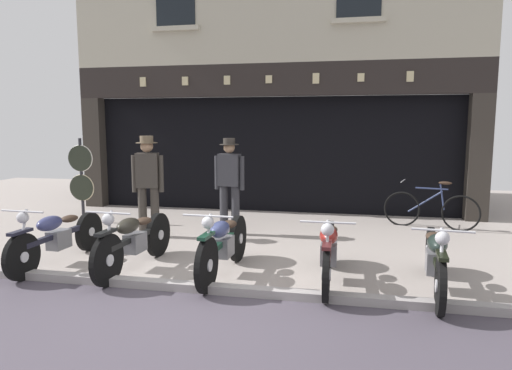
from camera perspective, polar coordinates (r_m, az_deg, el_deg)
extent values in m
cube|color=#A1968F|center=(10.27, 1.66, -3.81)|extent=(21.10, 10.00, 0.08)
cube|color=#A29B9A|center=(5.64, -7.33, -12.93)|extent=(21.10, 0.16, 0.18)
cube|color=black|center=(12.36, 3.55, 4.37)|extent=(8.37, 4.00, 2.60)
cube|color=#332D28|center=(11.80, -19.37, 3.81)|extent=(0.44, 0.36, 2.60)
cube|color=#332D28|center=(10.44, 26.01, 3.05)|extent=(0.44, 0.36, 2.60)
cube|color=black|center=(10.62, 2.21, 4.57)|extent=(8.01, 0.03, 2.18)
cube|color=black|center=(10.23, 1.84, 12.98)|extent=(9.10, 0.24, 0.70)
cube|color=#C6B789|center=(11.00, -13.93, 12.39)|extent=(0.14, 0.03, 0.21)
cube|color=#C6B789|center=(10.60, -8.84, 12.70)|extent=(0.14, 0.03, 0.19)
cube|color=#C6B789|center=(10.31, -3.64, 12.93)|extent=(0.14, 0.03, 0.19)
cube|color=#C6B789|center=(10.10, 1.61, 13.05)|extent=(0.14, 0.03, 0.17)
cube|color=#C6B789|center=(9.97, 7.49, 13.06)|extent=(0.14, 0.03, 0.22)
cube|color=#C6B789|center=(9.95, 12.96, 12.95)|extent=(0.14, 0.03, 0.17)
cube|color=#C6B789|center=(10.01, 18.69, 12.72)|extent=(0.14, 0.03, 0.21)
cube|color=#B0A994|center=(10.80, -10.05, 18.69)|extent=(1.10, 0.12, 0.10)
cube|color=#B0A994|center=(10.09, 12.65, 19.44)|extent=(1.10, 0.12, 0.10)
cylinder|color=black|center=(6.60, -27.20, -7.99)|extent=(0.10, 0.61, 0.61)
cylinder|color=silver|center=(6.60, -27.20, -7.99)|extent=(0.11, 0.14, 0.13)
cylinder|color=black|center=(7.70, -20.10, -5.47)|extent=(0.11, 0.61, 0.61)
cylinder|color=silver|center=(7.70, -20.10, -5.47)|extent=(0.12, 0.14, 0.13)
cube|color=black|center=(7.11, -23.42, -5.71)|extent=(0.13, 1.33, 0.07)
cube|color=slate|center=(7.12, -23.39, -6.26)|extent=(0.21, 0.33, 0.26)
ellipsoid|color=navy|center=(6.93, -24.37, -4.39)|extent=(0.24, 0.47, 0.20)
ellipsoid|color=#38281E|center=(7.27, -22.25, -3.91)|extent=(0.21, 0.31, 0.10)
cube|color=black|center=(6.52, -27.37, -5.23)|extent=(0.11, 0.36, 0.04)
sphere|color=silver|center=(6.53, -27.11, -3.63)|extent=(0.15, 0.15, 0.15)
cylinder|color=silver|center=(6.52, -27.15, -2.94)|extent=(0.62, 0.05, 0.02)
cylinder|color=silver|center=(6.56, -27.12, -5.47)|extent=(0.05, 0.23, 0.62)
cylinder|color=black|center=(5.96, -18.10, -8.90)|extent=(0.11, 0.66, 0.66)
cylinder|color=silver|center=(5.96, -18.10, -8.90)|extent=(0.11, 0.15, 0.14)
cylinder|color=black|center=(7.09, -12.11, -6.08)|extent=(0.12, 0.66, 0.66)
cylinder|color=silver|center=(7.09, -12.11, -6.08)|extent=(0.12, 0.15, 0.14)
cube|color=black|center=(6.49, -14.87, -6.35)|extent=(0.14, 1.25, 0.07)
cube|color=slate|center=(6.51, -14.85, -6.95)|extent=(0.22, 0.33, 0.26)
ellipsoid|color=#2A2720|center=(6.31, -15.67, -4.92)|extent=(0.25, 0.47, 0.20)
ellipsoid|color=#38281E|center=(6.66, -13.88, -4.38)|extent=(0.22, 0.31, 0.10)
cube|color=black|center=(5.88, -18.24, -5.64)|extent=(0.12, 0.37, 0.04)
sphere|color=silver|center=(5.89, -17.98, -4.08)|extent=(0.15, 0.15, 0.15)
cylinder|color=silver|center=(5.88, -18.01, -3.32)|extent=(0.62, 0.06, 0.02)
cylinder|color=silver|center=(5.92, -18.00, -6.11)|extent=(0.05, 0.24, 0.62)
cylinder|color=black|center=(5.49, -6.18, -9.92)|extent=(0.10, 0.67, 0.67)
cylinder|color=silver|center=(5.49, -6.18, -9.92)|extent=(0.11, 0.15, 0.15)
cylinder|color=black|center=(6.70, -2.28, -6.67)|extent=(0.11, 0.67, 0.67)
cylinder|color=silver|center=(6.70, -2.28, -6.67)|extent=(0.12, 0.15, 0.15)
cube|color=#153627|center=(6.06, -4.04, -7.04)|extent=(0.12, 1.22, 0.07)
cube|color=slate|center=(6.08, -4.03, -7.68)|extent=(0.21, 0.33, 0.26)
ellipsoid|color=#38416E|center=(5.87, -4.53, -5.53)|extent=(0.24, 0.47, 0.20)
ellipsoid|color=#38281E|center=(6.24, -3.38, -4.91)|extent=(0.21, 0.31, 0.10)
cube|color=#153627|center=(5.40, -6.23, -6.33)|extent=(0.11, 0.36, 0.04)
sphere|color=silver|center=(5.42, -6.03, -4.68)|extent=(0.15, 0.15, 0.15)
cylinder|color=silver|center=(5.40, -6.04, -3.86)|extent=(0.62, 0.05, 0.02)
cylinder|color=silver|center=(5.45, -6.07, -6.89)|extent=(0.05, 0.29, 0.60)
cylinder|color=black|center=(5.26, 8.77, -10.95)|extent=(0.08, 0.63, 0.63)
cylinder|color=silver|center=(5.26, 8.77, -10.95)|extent=(0.10, 0.14, 0.14)
cylinder|color=black|center=(6.57, 9.28, -7.21)|extent=(0.09, 0.63, 0.63)
cylinder|color=silver|center=(6.57, 9.28, -7.21)|extent=(0.11, 0.14, 0.14)
cube|color=#511F21|center=(5.88, 9.08, -7.75)|extent=(0.08, 1.25, 0.07)
cube|color=slate|center=(5.90, 9.06, -8.41)|extent=(0.20, 0.32, 0.26)
ellipsoid|color=maroon|center=(5.67, 9.06, -6.23)|extent=(0.22, 0.46, 0.20)
ellipsoid|color=#38281E|center=(6.08, 9.20, -5.51)|extent=(0.20, 0.30, 0.10)
cube|color=#511F21|center=(5.17, 8.85, -7.41)|extent=(0.10, 0.36, 0.04)
sphere|color=silver|center=(5.19, 8.91, -5.49)|extent=(0.15, 0.15, 0.15)
cylinder|color=silver|center=(5.17, 8.93, -4.63)|extent=(0.62, 0.03, 0.02)
cylinder|color=silver|center=(5.22, 8.85, -7.79)|extent=(0.04, 0.29, 0.60)
cylinder|color=black|center=(5.23, 22.03, -11.64)|extent=(0.12, 0.62, 0.62)
cylinder|color=silver|center=(5.23, 22.03, -11.64)|extent=(0.11, 0.14, 0.14)
cylinder|color=black|center=(6.59, 20.92, -7.64)|extent=(0.13, 0.62, 0.62)
cylinder|color=silver|center=(6.59, 20.92, -7.64)|extent=(0.12, 0.15, 0.14)
cube|color=black|center=(5.87, 21.47, -8.29)|extent=(0.19, 1.31, 0.07)
cube|color=slate|center=(5.89, 21.43, -8.94)|extent=(0.23, 0.34, 0.26)
ellipsoid|color=#1D2925|center=(5.65, 21.70, -6.80)|extent=(0.26, 0.48, 0.20)
ellipsoid|color=#38281E|center=(6.07, 21.36, -6.01)|extent=(0.23, 0.32, 0.10)
cube|color=black|center=(5.13, 22.21, -8.15)|extent=(0.13, 0.37, 0.04)
sphere|color=silver|center=(5.15, 22.24, -6.14)|extent=(0.15, 0.15, 0.15)
cylinder|color=silver|center=(5.13, 22.29, -5.28)|extent=(0.62, 0.08, 0.02)
cylinder|color=silver|center=(5.18, 22.15, -8.46)|extent=(0.06, 0.28, 0.61)
cylinder|color=#38332D|center=(8.30, -12.50, -3.25)|extent=(0.15, 0.15, 0.90)
cylinder|color=#38332D|center=(8.35, -13.97, -3.23)|extent=(0.15, 0.15, 0.90)
cube|color=#38332D|center=(8.22, -13.39, 1.79)|extent=(0.42, 0.29, 0.61)
cube|color=silver|center=(8.33, -13.22, 2.37)|extent=(0.14, 0.05, 0.34)
cube|color=navy|center=(8.34, -13.20, 2.30)|extent=(0.05, 0.02, 0.32)
cylinder|color=#38332D|center=(8.18, -11.77, 1.39)|extent=(0.09, 0.09, 0.65)
cylinder|color=#38332D|center=(8.29, -14.96, 1.37)|extent=(0.09, 0.09, 0.65)
sphere|color=#9E7A5B|center=(8.20, -13.48, 4.73)|extent=(0.22, 0.22, 0.22)
cylinder|color=brown|center=(8.19, -13.49, 5.15)|extent=(0.37, 0.37, 0.01)
cylinder|color=brown|center=(8.19, -13.50, 5.57)|extent=(0.23, 0.23, 0.12)
cylinder|color=#2D2D33|center=(8.26, -2.59, -3.11)|extent=(0.15, 0.15, 0.91)
cylinder|color=#2D2D33|center=(8.33, -4.03, -3.03)|extent=(0.15, 0.15, 0.91)
cube|color=#2D2D33|center=(8.19, -3.35, 1.90)|extent=(0.40, 0.25, 0.58)
cube|color=white|center=(8.29, -3.09, 2.45)|extent=(0.14, 0.03, 0.32)
cube|color=navy|center=(8.30, -3.06, 2.38)|extent=(0.05, 0.02, 0.30)
cylinder|color=#2D2D33|center=(8.12, -1.78, 1.47)|extent=(0.09, 0.09, 0.60)
cylinder|color=#2D2D33|center=(8.28, -4.88, 1.56)|extent=(0.09, 0.09, 0.60)
sphere|color=#9E7A5B|center=(8.16, -3.37, 4.69)|extent=(0.20, 0.20, 0.20)
cylinder|color=#332D28|center=(8.16, -3.37, 5.07)|extent=(0.34, 0.34, 0.01)
cylinder|color=#332D28|center=(8.15, -3.38, 5.46)|extent=(0.21, 0.21, 0.11)
cylinder|color=#232328|center=(9.93, -20.92, 0.54)|extent=(0.06, 0.06, 1.71)
cylinder|color=#23281E|center=(9.87, -21.11, 3.13)|extent=(0.52, 0.03, 0.52)
torus|color=silver|center=(9.88, -21.06, 3.14)|extent=(0.54, 0.04, 0.54)
cylinder|color=#23281E|center=(9.93, -20.94, -0.31)|extent=(0.52, 0.03, 0.52)
torus|color=beige|center=(9.94, -20.90, -0.30)|extent=(0.54, 0.04, 0.54)
cube|color=silver|center=(10.32, 11.24, 5.69)|extent=(0.65, 0.02, 1.05)
cube|color=#511E19|center=(10.30, 11.30, 8.04)|extent=(0.65, 0.01, 0.20)
cube|color=beige|center=(10.36, 16.76, 5.25)|extent=(0.75, 0.02, 0.92)
cube|color=#232328|center=(10.34, 16.85, 7.23)|extent=(0.75, 0.01, 0.20)
torus|color=black|center=(9.47, 17.72, -2.86)|extent=(0.68, 0.20, 0.69)
torus|color=black|center=(9.39, 24.20, -3.26)|extent=(0.68, 0.20, 0.69)
cylinder|color=navy|center=(9.39, 20.35, -1.95)|extent=(0.61, 0.18, 0.47)
cylinder|color=navy|center=(9.35, 21.08, -0.41)|extent=(0.58, 0.17, 0.03)
cylinder|color=navy|center=(9.35, 22.21, -1.33)|extent=(0.12, 0.06, 0.52)
ellipsoid|color=#332319|center=(9.32, 22.55, 0.23)|extent=(0.26, 0.18, 0.06)
cylinder|color=silver|center=(9.39, 17.86, 0.50)|extent=(0.14, 0.49, 0.02)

